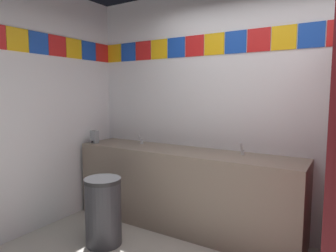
% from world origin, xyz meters
% --- Properties ---
extents(wall_back, '(4.40, 0.09, 2.70)m').
position_xyz_m(wall_back, '(-0.00, 1.48, 1.35)').
color(wall_back, silver).
rests_on(wall_back, ground_plane).
extents(wall_side, '(0.09, 2.88, 2.70)m').
position_xyz_m(wall_side, '(-2.24, 0.00, 1.35)').
color(wall_side, silver).
rests_on(wall_side, ground_plane).
extents(vanity_counter, '(2.59, 0.56, 0.89)m').
position_xyz_m(vanity_counter, '(-0.85, 1.16, 0.45)').
color(vanity_counter, gray).
rests_on(vanity_counter, ground_plane).
extents(faucet_left, '(0.04, 0.10, 0.14)m').
position_xyz_m(faucet_left, '(-1.50, 1.25, 0.94)').
color(faucet_left, silver).
rests_on(faucet_left, vanity_counter).
extents(faucet_right, '(0.04, 0.10, 0.14)m').
position_xyz_m(faucet_right, '(-0.20, 1.25, 0.94)').
color(faucet_right, silver).
rests_on(faucet_right, vanity_counter).
extents(soap_dispenser, '(0.09, 0.09, 0.16)m').
position_xyz_m(soap_dispenser, '(-2.05, 1.00, 0.97)').
color(soap_dispenser, gray).
rests_on(soap_dispenser, vanity_counter).
extents(trash_bin, '(0.37, 0.37, 0.68)m').
position_xyz_m(trash_bin, '(-1.33, 0.40, 0.34)').
color(trash_bin, '#333338').
rests_on(trash_bin, ground_plane).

